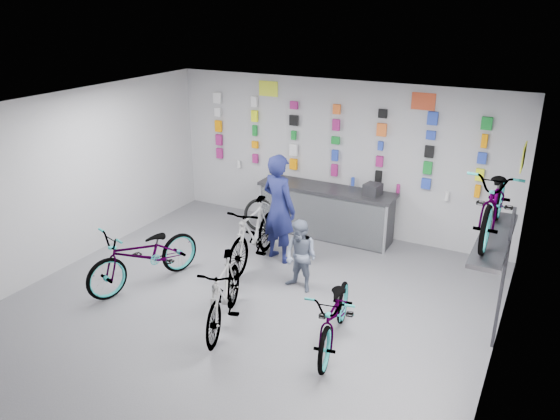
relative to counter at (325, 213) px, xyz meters
The scene contains 20 objects.
floor 3.57m from the counter, 90.00° to the right, with size 8.00×8.00×0.00m, color #4D4D52.
ceiling 4.34m from the counter, 90.00° to the right, with size 8.00×8.00×0.00m, color white.
wall_back 1.11m from the counter, 90.00° to the left, with size 7.00×7.00×0.00m, color #A9A9AB.
wall_left 5.08m from the counter, 134.67° to the right, with size 8.00×8.00×0.00m, color #A9A9AB.
wall_right 5.08m from the counter, 45.33° to the right, with size 8.00×8.00×0.00m, color #A9A9AB.
counter is the anchor object (origin of this frame).
merch_wall 1.39m from the counter, 88.94° to the left, with size 5.58×0.08×1.57m.
wall_bracket 4.18m from the counter, 35.12° to the right, with size 0.39×1.90×2.00m.
sign_left 2.73m from the counter, 163.67° to the left, with size 0.42×0.02×0.30m, color yellow.
sign_right 2.78m from the counter, 15.36° to the left, with size 0.42×0.02×0.30m, color #CD4826.
sign_side 4.72m from the counter, 33.92° to the right, with size 0.02×0.40×0.30m, color yellow.
bike_left 3.67m from the counter, 119.58° to the right, with size 0.71×2.03×1.07m, color gray.
bike_center 3.62m from the counter, 90.16° to the right, with size 0.49×1.74×1.05m, color gray.
bike_right 3.66m from the counter, 64.65° to the right, with size 0.63×1.81×0.95m, color gray.
bike_service 1.85m from the counter, 109.73° to the right, with size 0.55×1.94×1.16m, color gray.
bike_wall 4.30m from the counter, 35.76° to the right, with size 0.63×1.80×0.95m, color gray.
clerk 1.46m from the counter, 103.82° to the right, with size 0.71×0.47×1.95m, color #161A4B.
customer 2.23m from the counter, 77.01° to the right, with size 0.58×0.45×1.19m, color slate.
spare_wheel 1.31m from the counter, 163.49° to the right, with size 0.71×0.41×0.69m.
register 1.11m from the counter, ahead, with size 0.28×0.30×0.22m, color black.
Camera 1 is at (3.82, -5.67, 4.41)m, focal length 35.00 mm.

